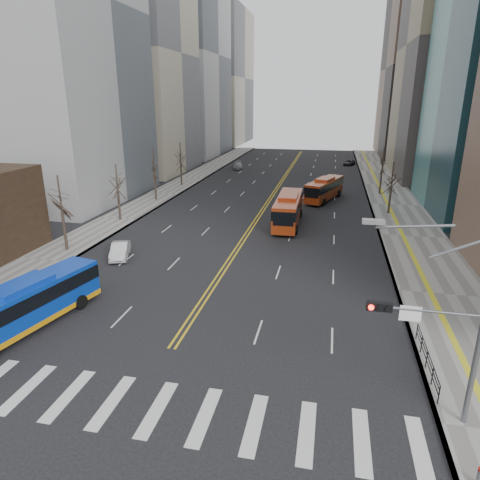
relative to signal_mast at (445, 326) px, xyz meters
name	(u,v)px	position (x,y,z in m)	size (l,w,h in m)	color
ground	(134,405)	(-13.77, -2.00, -4.86)	(220.00, 220.00, 0.00)	black
sidewalk_right	(395,205)	(3.73, 43.00, -4.78)	(7.00, 130.00, 0.15)	slate
sidewalk_left	(163,194)	(-30.27, 43.00, -4.78)	(5.00, 130.00, 0.15)	slate
crosswalk	(134,405)	(-13.77, -2.00, -4.85)	(26.70, 4.00, 0.01)	silver
centerline	(278,186)	(-13.77, 53.00, -4.85)	(0.55, 100.00, 0.01)	gold
office_towers	(292,40)	(-13.64, 66.51, 19.07)	(83.00, 134.00, 58.00)	#959597
signal_mast	(445,326)	(0.00, 0.00, 0.00)	(5.37, 0.37, 9.39)	slate
pedestrian_railing	(427,357)	(0.53, 4.00, -4.03)	(0.06, 6.06, 1.02)	black
street_trees	(200,177)	(-20.94, 32.55, 0.02)	(35.20, 47.20, 7.60)	#31261E
blue_bus	(24,305)	(-23.62, 3.29, -3.16)	(4.54, 11.28, 3.24)	#0C36B4
red_bus_near	(288,208)	(-9.83, 30.76, -2.89)	(2.92, 11.17, 3.54)	#A23311
red_bus_far	(324,188)	(-6.03, 44.31, -3.05)	(5.41, 10.37, 3.24)	#A23311
car_white	(120,250)	(-23.89, 16.48, -4.16)	(1.47, 4.20, 1.38)	silver
car_dark_mid	(318,184)	(-7.30, 53.18, -4.24)	(1.44, 3.59, 1.22)	black
car_silver	(238,165)	(-24.47, 69.78, -4.16)	(1.96, 4.81, 1.40)	gray
car_dark_far	(349,162)	(-1.51, 80.11, -4.30)	(1.85, 4.01, 1.11)	black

